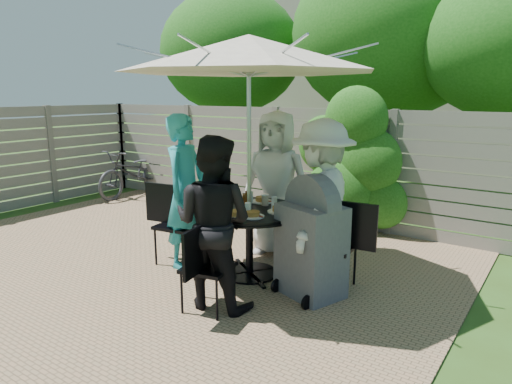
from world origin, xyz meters
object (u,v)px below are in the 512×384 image
Objects in this scene: person_right at (321,206)px; plate_left at (221,204)px; glass_front at (248,209)px; chair_front at (208,285)px; person_back at (276,184)px; chair_left at (178,240)px; person_front at (213,223)px; syrup_jug at (246,200)px; coffee_cup at (265,200)px; bbq_grill at (311,242)px; glass_right at (274,203)px; person_left at (186,192)px; glass_back at (250,197)px; umbrella at (249,54)px; plate_front at (235,214)px; patio_table at (249,229)px; plate_extra at (253,215)px; chair_right at (332,263)px; chair_back at (279,232)px; bicycle at (133,172)px; plate_back at (262,200)px; plate_right at (279,210)px; glass_left at (224,203)px.

person_right reaches higher than plate_left.
chair_front is at bearing -87.14° from glass_front.
person_back is at bearing -0.95° from chair_front.
chair_left is 0.58× the size of person_front.
person_right is 11.42× the size of syrup_jug.
coffee_cup is (-0.11, 1.05, 0.01)m from person_front.
bbq_grill reaches higher than chair_left.
glass_right is 0.20m from coffee_cup.
person_left is 13.17× the size of glass_back.
umbrella reaches higher than person_right.
bbq_grill is at bearing -7.50° from person_right.
glass_front is (-0.04, 0.71, 0.60)m from chair_front.
plate_front is at bearing -69.10° from glass_back.
chair_front is 1.13m from bbq_grill.
chair_front reaches higher than patio_table.
bbq_grill reaches higher than plate_extra.
person_right is (-0.13, -0.03, 0.61)m from chair_right.
glass_front is (0.34, -1.18, 0.61)m from chair_back.
person_left is 4.26m from bicycle.
bbq_grill is (0.99, -0.88, -0.35)m from person_back.
chair_back is (-0.19, 0.95, -0.30)m from patio_table.
umbrella reaches higher than plate_left.
bbq_grill reaches higher than glass_back.
bicycle reaches higher than plate_left.
plate_back is 1.86× the size of glass_right.
glass_right is 0.88× the size of syrup_jug.
coffee_cup is at bearing 76.85° from patio_table.
patio_table is 0.84× the size of person_front.
bicycle is (-4.35, 1.71, -0.34)m from plate_back.
chair_back is at bearing 121.83° from plate_right.
syrup_jug is at bearing -89.66° from plate_back.
person_front is at bearing -78.70° from umbrella.
patio_table is 10.21× the size of glass_right.
chair_left is 1.43m from plate_right.
glass_left is (-0.23, -0.15, -1.61)m from umbrella.
bbq_grill is at bearing 59.02° from chair_right.
person_front is 0.91m from plate_left.
plate_back is 0.20× the size of bbq_grill.
glass_back is at bearing 56.80° from plate_left.
plate_back is 0.37m from glass_right.
plate_extra is at bearing -32.65° from bicycle.
chair_right is at bearing 11.20° from umbrella.
plate_back is 1.62× the size of syrup_jug.
syrup_jug is (-0.23, 0.85, 0.03)m from person_front.
plate_extra is (1.05, -0.10, -0.10)m from person_left.
person_right is 1.19m from plate_left.
syrup_jug is 1.33× the size of coffee_cup.
person_back reaches higher than chair_back.
chair_front is 5.62× the size of syrup_jug.
patio_table is at bearing -168.70° from plate_right.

